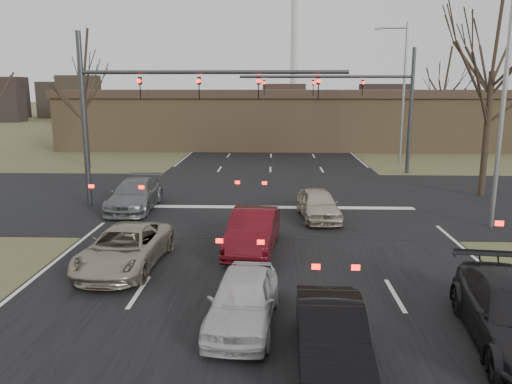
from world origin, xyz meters
TOP-DOWN VIEW (x-y plane):
  - ground at (0.00, 0.00)m, footprint 360.00×360.00m
  - road_main at (0.00, 60.00)m, footprint 14.00×300.00m
  - road_cross at (0.00, 15.00)m, footprint 200.00×14.00m
  - building at (2.00, 38.00)m, footprint 42.40×10.40m
  - mast_arm_near at (-5.23, 13.00)m, footprint 12.12×0.24m
  - mast_arm_far at (6.18, 23.00)m, footprint 11.12×0.24m
  - streetlight_right_near at (8.82, 10.00)m, footprint 2.34×0.25m
  - streetlight_right_far at (9.32, 27.00)m, footprint 2.34×0.25m
  - tree_right_near at (11.00, 16.00)m, footprint 6.90×6.90m
  - tree_left_far at (-13.00, 25.00)m, footprint 5.70×5.70m
  - tree_right_far at (15.00, 35.00)m, footprint 5.40×5.40m
  - car_silver_suv at (-4.42, 4.93)m, footprint 2.39×4.72m
  - car_white_sedan at (-0.52, 1.23)m, footprint 1.82×3.90m
  - car_black_hatch at (1.37, -0.41)m, footprint 1.42×3.88m
  - car_grey_ahead at (-6.18, 12.50)m, footprint 2.00×4.76m
  - car_red_ahead at (-0.50, 6.73)m, footprint 1.90×4.41m
  - car_silver_ahead at (2.12, 11.06)m, footprint 1.90×3.94m

SIDE VIEW (x-z plane):
  - ground at x=0.00m, z-range 0.00..0.00m
  - road_main at x=0.00m, z-range 0.00..0.02m
  - road_cross at x=0.00m, z-range 0.00..0.03m
  - car_black_hatch at x=1.37m, z-range 0.00..1.27m
  - car_silver_suv at x=-4.42m, z-range 0.00..1.28m
  - car_white_sedan at x=-0.52m, z-range 0.00..1.29m
  - car_silver_ahead at x=2.12m, z-range 0.00..1.30m
  - car_grey_ahead at x=-6.18m, z-range 0.00..1.37m
  - car_red_ahead at x=-0.50m, z-range 0.00..1.41m
  - building at x=2.00m, z-range 0.02..5.32m
  - mast_arm_far at x=6.18m, z-range 1.02..9.02m
  - mast_arm_near at x=-5.23m, z-range 1.07..9.07m
  - streetlight_right_near at x=8.82m, z-range 0.59..10.59m
  - streetlight_right_far at x=9.32m, z-range 0.59..10.59m
  - tree_right_far at x=15.00m, z-range 2.46..11.46m
  - tree_left_far at x=-13.00m, z-range 2.59..12.09m
  - tree_right_near at x=11.00m, z-range 3.15..14.65m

